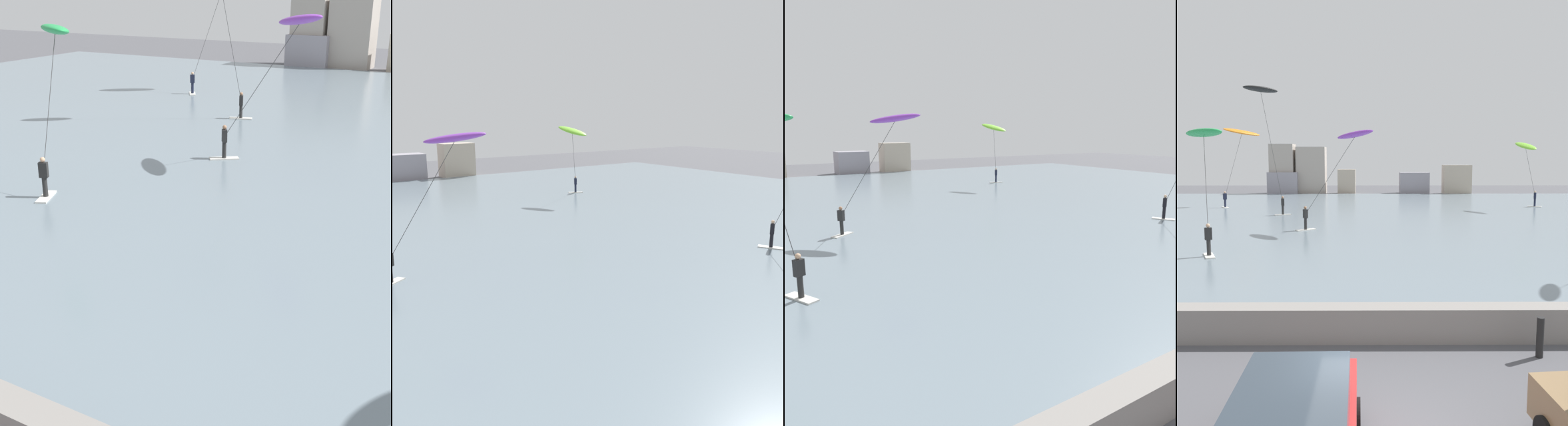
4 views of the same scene
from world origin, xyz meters
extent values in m
cube|color=slate|center=(0.00, 31.27, 0.05)|extent=(84.00, 52.00, 0.10)
cube|color=#A89E93|center=(-13.04, 59.03, 3.60)|extent=(3.45, 3.06, 7.19)
cube|color=gray|center=(-12.83, 58.52, 1.57)|extent=(4.32, 2.99, 3.14)
cube|color=#A89E93|center=(-8.87, 59.38, 3.39)|extent=(4.19, 3.15, 6.77)
cube|color=silver|center=(-4.70, 23.22, 0.13)|extent=(1.40, 1.17, 0.06)
cylinder|color=black|center=(-4.70, 23.22, 0.55)|extent=(0.20, 0.20, 0.78)
cube|color=black|center=(-4.70, 23.22, 1.24)|extent=(0.38, 0.40, 0.60)
sphere|color=#9E7051|center=(-4.70, 23.22, 1.65)|extent=(0.20, 0.20, 0.20)
cylinder|color=#333333|center=(-3.00, 23.23, 3.80)|extent=(3.41, 0.05, 5.24)
ellipsoid|color=purple|center=(-1.31, 23.24, 6.57)|extent=(3.00, 2.65, 0.78)
cube|color=silver|center=(-14.89, 38.01, 0.13)|extent=(1.11, 1.42, 0.06)
cylinder|color=#191E33|center=(-14.89, 38.01, 0.55)|extent=(0.20, 0.20, 0.78)
cube|color=#191E33|center=(-14.89, 38.01, 1.24)|extent=(0.40, 0.37, 0.60)
sphere|color=tan|center=(-14.89, 38.01, 1.65)|extent=(0.20, 0.20, 0.20)
cylinder|color=#333333|center=(-14.26, 39.17, 4.40)|extent=(1.29, 2.36, 6.44)
cube|color=silver|center=(-7.89, 31.80, 0.13)|extent=(1.46, 0.91, 0.06)
cylinder|color=black|center=(-7.89, 31.80, 0.55)|extent=(0.20, 0.20, 0.78)
cube|color=black|center=(-7.89, 31.80, 1.24)|extent=(0.33, 0.40, 0.60)
sphere|color=#9E7051|center=(-7.89, 31.80, 1.65)|extent=(0.20, 0.20, 0.20)
cylinder|color=#333333|center=(-8.52, 30.98, 5.80)|extent=(1.30, 1.67, 9.23)
cube|color=silver|center=(-8.31, 14.86, 0.13)|extent=(0.99, 1.45, 0.06)
cylinder|color=black|center=(-8.31, 14.86, 0.55)|extent=(0.20, 0.20, 0.78)
cube|color=black|center=(-8.31, 14.86, 1.24)|extent=(0.40, 0.34, 0.60)
sphere|color=tan|center=(-8.31, 14.86, 1.65)|extent=(0.20, 0.20, 0.20)
cylinder|color=#333333|center=(-8.71, 15.94, 3.67)|extent=(0.83, 2.20, 4.97)
ellipsoid|color=green|center=(-9.12, 17.02, 6.30)|extent=(3.08, 2.78, 0.63)
camera|label=1|loc=(7.66, -1.46, 8.00)|focal=50.19mm
camera|label=2|loc=(-9.49, 1.97, 7.62)|focal=38.88mm
camera|label=3|loc=(-10.49, 0.01, 5.84)|focal=35.08mm
camera|label=4|loc=(-0.32, -7.14, 4.85)|focal=37.91mm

